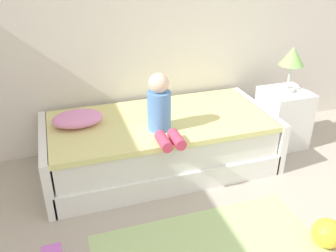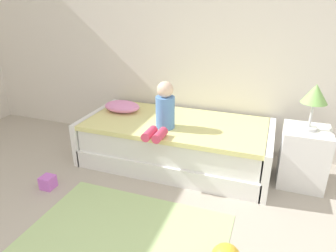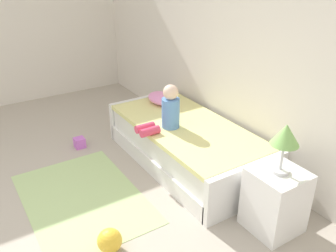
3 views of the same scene
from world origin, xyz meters
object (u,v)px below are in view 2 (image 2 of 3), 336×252
object	(u,v)px
pillow	(122,106)
toy_block	(48,182)
bed	(175,142)
table_lamp	(315,96)
nightstand	(303,157)
child_figure	(164,111)

from	to	relation	value
pillow	toy_block	size ratio (longest dim) A/B	3.40
bed	table_lamp	xyz separation A→B (m)	(1.35, 0.02, 0.69)
nightstand	pillow	size ratio (longest dim) A/B	1.36
bed	pillow	size ratio (longest dim) A/B	4.80
table_lamp	nightstand	bearing A→B (deg)	0.00
child_figure	toy_block	distance (m)	1.37
nightstand	table_lamp	bearing A→B (deg)	180.00
bed	child_figure	xyz separation A→B (m)	(-0.06, -0.23, 0.46)
bed	nightstand	world-z (taller)	nightstand
bed	toy_block	size ratio (longest dim) A/B	16.29
pillow	toy_block	distance (m)	1.20
toy_block	bed	bearing A→B (deg)	42.48
nightstand	child_figure	size ratio (longest dim) A/B	1.18
table_lamp	pillow	bearing A→B (deg)	177.86
table_lamp	toy_block	bearing A→B (deg)	-157.85
bed	nightstand	xyz separation A→B (m)	(1.35, 0.02, 0.05)
bed	pillow	world-z (taller)	pillow
bed	toy_block	world-z (taller)	bed
nightstand	child_figure	bearing A→B (deg)	-169.87
nightstand	pillow	world-z (taller)	pillow
table_lamp	child_figure	world-z (taller)	table_lamp
bed	pillow	bearing A→B (deg)	172.06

